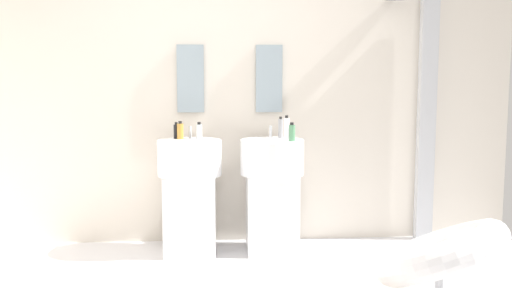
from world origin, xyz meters
TOP-DOWN VIEW (x-y plane):
  - rear_partition at (0.00, 1.65)m, footprint 4.80×0.10m
  - pedestal_sink_left at (-0.32, 1.28)m, footprint 0.50×0.50m
  - pedestal_sink_right at (0.32, 1.28)m, footprint 0.50×0.50m
  - vanity_mirror_left at (-0.32, 1.58)m, footprint 0.22×0.03m
  - vanity_mirror_right at (0.32, 1.58)m, footprint 0.22×0.03m
  - shower_column at (1.64, 1.53)m, footprint 0.49×0.24m
  - lounge_chair at (1.15, -0.10)m, footprint 1.10×1.10m
  - soap_bottle_black at (-0.43, 1.41)m, footprint 0.04×0.04m
  - soap_bottle_green at (0.47, 1.17)m, footprint 0.05×0.05m
  - soap_bottle_amber at (-0.40, 1.38)m, footprint 0.05×0.05m
  - soap_bottle_white at (0.42, 1.17)m, footprint 0.04×0.04m
  - soap_bottle_clear at (-0.25, 1.38)m, footprint 0.05×0.05m
  - soap_bottle_grey at (0.41, 1.42)m, footprint 0.04×0.04m

SIDE VIEW (x-z plane):
  - lounge_chair at x=1.15m, z-range 0.03..0.67m
  - pedestal_sink_left at x=-0.32m, z-range 0.00..1.00m
  - pedestal_sink_right at x=0.32m, z-range 0.00..1.00m
  - soap_bottle_black at x=-0.43m, z-range 0.89..1.02m
  - soap_bottle_clear at x=-0.25m, z-range 0.89..1.03m
  - soap_bottle_amber at x=-0.40m, z-range 0.89..1.03m
  - soap_bottle_green at x=0.47m, z-range 0.89..1.04m
  - soap_bottle_grey at x=0.41m, z-range 0.89..1.06m
  - soap_bottle_white at x=0.42m, z-range 0.89..1.09m
  - shower_column at x=1.64m, z-range 0.05..2.10m
  - rear_partition at x=0.00m, z-range 0.00..2.60m
  - vanity_mirror_left at x=-0.32m, z-range 1.10..1.65m
  - vanity_mirror_right at x=0.32m, z-range 1.10..1.65m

